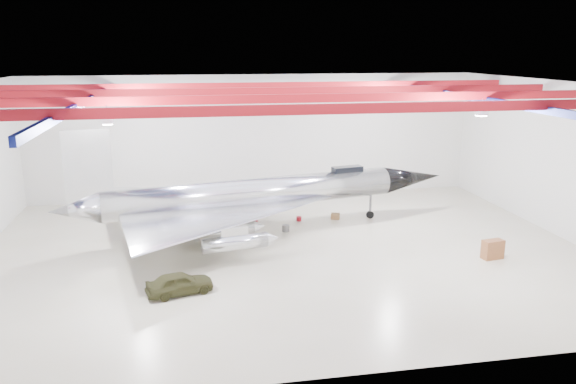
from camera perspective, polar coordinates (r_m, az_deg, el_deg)
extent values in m
plane|color=#BDB596|center=(37.76, -0.24, -6.06)|extent=(40.00, 40.00, 0.00)
plane|color=silver|center=(50.81, -3.25, 5.64)|extent=(40.00, 0.00, 40.00)
plane|color=silver|center=(44.28, 26.18, 2.90)|extent=(0.00, 30.00, 30.00)
plane|color=#0A0F38|center=(35.46, -0.26, 10.85)|extent=(40.00, 40.00, 0.00)
cube|color=maroon|center=(26.73, 3.18, 8.40)|extent=(39.50, 0.25, 0.50)
cube|color=maroon|center=(32.56, 0.68, 9.48)|extent=(39.50, 0.25, 0.50)
cube|color=maroon|center=(38.45, -1.06, 10.22)|extent=(39.50, 0.25, 0.50)
cube|color=maroon|center=(44.37, -2.35, 10.76)|extent=(39.50, 0.25, 0.50)
cube|color=#0E1554|center=(35.45, -19.95, 8.54)|extent=(0.25, 29.50, 0.40)
cube|color=#0E1554|center=(39.45, 17.40, 9.25)|extent=(0.25, 29.50, 0.40)
cube|color=silver|center=(29.29, -17.85, 6.88)|extent=(0.55, 0.55, 0.25)
cube|color=silver|center=(33.28, 19.04, 7.60)|extent=(0.55, 0.55, 0.25)
cube|color=silver|center=(41.16, -15.81, 8.98)|extent=(0.55, 0.55, 0.25)
cube|color=silver|center=(44.09, 11.40, 9.56)|extent=(0.55, 0.55, 0.25)
cylinder|color=silver|center=(40.85, -3.41, -0.09)|extent=(21.46, 6.13, 2.14)
cone|color=black|center=(46.59, 12.47, 1.40)|extent=(5.67, 3.11, 2.14)
cone|color=silver|center=(39.04, -20.90, -1.71)|extent=(3.56, 2.71, 2.14)
cube|color=silver|center=(38.42, -19.67, 2.43)|extent=(2.97, 0.69, 4.82)
cube|color=black|center=(43.41, 6.04, 2.24)|extent=(2.48, 1.28, 0.54)
cylinder|color=silver|center=(35.00, -5.42, -5.19)|extent=(4.18, 1.71, 0.96)
cylinder|color=silver|center=(37.45, -6.55, -3.90)|extent=(4.18, 1.71, 0.96)
cylinder|color=silver|center=(43.44, -8.73, -1.40)|extent=(4.18, 1.71, 0.96)
cylinder|color=silver|center=(45.97, -9.47, -0.56)|extent=(4.18, 1.71, 0.96)
cylinder|color=#59595B|center=(45.16, 8.36, -1.49)|extent=(0.19, 0.19, 1.93)
cylinder|color=black|center=(45.34, 8.33, -2.30)|extent=(0.63, 0.34, 0.60)
cylinder|color=#59595B|center=(37.88, -8.31, -4.60)|extent=(0.19, 0.19, 1.93)
cylinder|color=black|center=(38.09, -8.27, -5.55)|extent=(0.63, 0.34, 0.60)
cylinder|color=#59595B|center=(42.88, -9.94, -2.41)|extent=(0.19, 0.19, 1.93)
cylinder|color=black|center=(43.07, -9.90, -3.26)|extent=(0.63, 0.34, 0.60)
imported|color=#35351A|center=(31.88, -10.95, -9.09)|extent=(3.93, 2.38, 1.25)
cube|color=brown|center=(38.65, 20.08, -5.49)|extent=(1.46, 0.89, 1.25)
cube|color=olive|center=(42.41, -10.54, -3.73)|extent=(0.62, 0.54, 0.37)
cube|color=maroon|center=(43.67, -3.35, -3.04)|extent=(0.45, 0.39, 0.27)
cylinder|color=#59595B|center=(41.71, -0.23, -3.70)|extent=(0.59, 0.59, 0.49)
cube|color=olive|center=(44.87, 4.83, -2.47)|extent=(0.81, 0.74, 0.46)
cube|color=#59595B|center=(45.53, -13.95, -2.74)|extent=(0.35, 0.28, 0.24)
cylinder|color=maroon|center=(44.24, 1.12, -2.73)|extent=(0.45, 0.45, 0.36)
cube|color=olive|center=(41.80, -6.26, -3.80)|extent=(0.66, 0.56, 0.42)
cylinder|color=#59595B|center=(47.77, -2.16, -1.43)|extent=(0.53, 0.53, 0.38)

